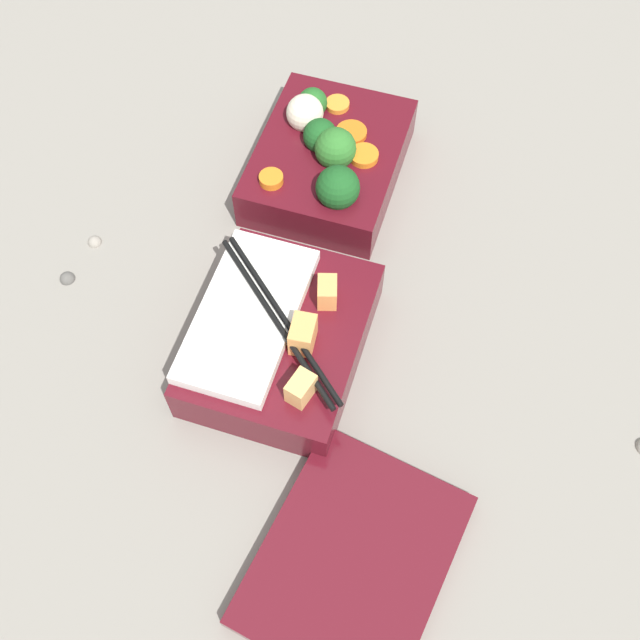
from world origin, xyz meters
name	(u,v)px	position (x,y,z in m)	size (l,w,h in m)	color
ground_plane	(294,262)	(0.00, 0.00, 0.00)	(3.00, 3.00, 0.00)	gray
bento_tray_vegetable	(327,158)	(-0.11, 0.00, 0.03)	(0.18, 0.14, 0.08)	#510F19
bento_tray_rice	(278,337)	(0.10, 0.02, 0.03)	(0.18, 0.15, 0.07)	#510F19
bento_lid	(354,560)	(0.26, 0.14, 0.01)	(0.18, 0.14, 0.02)	#510F19
pebble_1	(94,240)	(0.04, -0.20, 0.00)	(0.01, 0.01, 0.01)	gray
pebble_2	(67,277)	(0.09, -0.20, 0.00)	(0.01, 0.01, 0.01)	#595651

